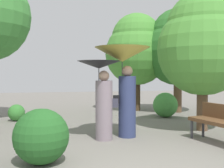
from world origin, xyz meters
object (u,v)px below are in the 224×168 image
at_px(park_bench, 222,120).
at_px(tree_mid_right, 203,43).
at_px(person_left, 102,89).
at_px(tree_near_right, 137,49).
at_px(tree_far_back, 178,46).
at_px(person_right, 124,70).

xyz_separation_m(park_bench, tree_mid_right, (0.35, 1.40, 1.82)).
distance_m(person_left, tree_near_right, 5.54).
xyz_separation_m(park_bench, tree_far_back, (1.34, 4.88, 2.08)).
bearing_deg(person_right, park_bench, -119.31).
height_order(park_bench, tree_mid_right, tree_mid_right).
bearing_deg(tree_far_back, person_left, -133.73).
height_order(person_right, tree_mid_right, tree_mid_right).
xyz_separation_m(person_right, tree_far_back, (3.23, 3.78, 1.00)).
bearing_deg(tree_near_right, park_bench, -89.08).
relative_size(person_left, park_bench, 1.15).
xyz_separation_m(park_bench, tree_near_right, (-0.09, 5.73, 2.03)).
relative_size(person_left, tree_mid_right, 0.49).
distance_m(person_left, tree_mid_right, 3.08).
bearing_deg(tree_far_back, tree_near_right, 149.29).
height_order(person_left, tree_mid_right, tree_mid_right).
height_order(park_bench, tree_near_right, tree_near_right).
relative_size(park_bench, tree_near_right, 0.39).
relative_size(tree_near_right, tree_mid_right, 1.09).
bearing_deg(tree_mid_right, person_right, -172.37).
height_order(tree_mid_right, tree_far_back, tree_far_back).
distance_m(park_bench, tree_near_right, 6.08).
bearing_deg(person_left, tree_near_right, -25.31).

